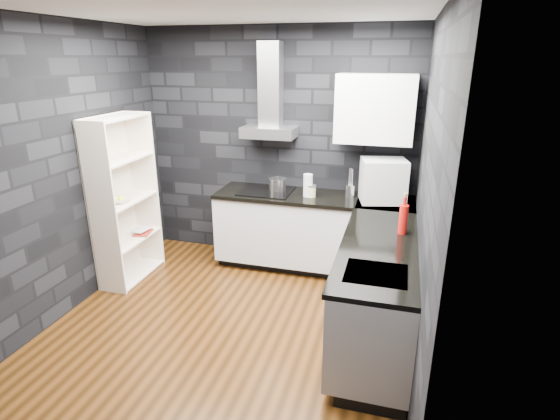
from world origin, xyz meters
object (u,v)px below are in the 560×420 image
at_px(glass_vase, 308,185).
at_px(appliance_garage, 383,181).
at_px(bookshelf, 125,200).
at_px(pot, 277,185).
at_px(red_bottle, 403,219).
at_px(utensil_crock, 350,191).
at_px(storage_jar, 311,192).
at_px(fruit_bowl, 119,200).

xyz_separation_m(glass_vase, appliance_garage, (0.80, 0.04, 0.10)).
bearing_deg(appliance_garage, bookshelf, -178.07).
relative_size(pot, bookshelf, 0.11).
height_order(glass_vase, red_bottle, red_bottle).
distance_m(glass_vase, bookshelf, 1.99).
xyz_separation_m(glass_vase, red_bottle, (1.02, -0.84, 0.00)).
relative_size(pot, utensil_crock, 1.51).
bearing_deg(bookshelf, appliance_garage, 1.10).
bearing_deg(storage_jar, red_bottle, -40.13).
height_order(pot, utensil_crock, utensil_crock).
distance_m(storage_jar, red_bottle, 1.28).
height_order(storage_jar, utensil_crock, utensil_crock).
bearing_deg(appliance_garage, pot, 162.99).
bearing_deg(red_bottle, fruit_bowl, 178.79).
height_order(storage_jar, bookshelf, bookshelf).
bearing_deg(glass_vase, bookshelf, -159.91).
xyz_separation_m(pot, glass_vase, (0.38, -0.12, 0.05)).
bearing_deg(red_bottle, pot, 145.78).
bearing_deg(utensil_crock, glass_vase, -166.25).
bearing_deg(fruit_bowl, appliance_garage, 17.08).
height_order(pot, storage_jar, pot).
bearing_deg(appliance_garage, glass_vase, 169.79).
xyz_separation_m(pot, appliance_garage, (1.18, -0.08, 0.15)).
bearing_deg(glass_vase, utensil_crock, 13.75).
distance_m(red_bottle, bookshelf, 2.89).
bearing_deg(red_bottle, appliance_garage, 104.33).
height_order(utensil_crock, fruit_bowl, utensil_crock).
relative_size(appliance_garage, bookshelf, 0.25).
xyz_separation_m(storage_jar, utensil_crock, (0.41, 0.12, 0.01)).
relative_size(red_bottle, bookshelf, 0.14).
bearing_deg(bookshelf, storage_jar, 5.28).
relative_size(utensil_crock, appliance_garage, 0.29).
bearing_deg(fruit_bowl, utensil_crock, 20.93).
height_order(storage_jar, red_bottle, red_bottle).
xyz_separation_m(utensil_crock, red_bottle, (0.57, -0.95, 0.06)).
bearing_deg(storage_jar, utensil_crock, 16.39).
distance_m(pot, red_bottle, 1.70).
distance_m(red_bottle, fruit_bowl, 2.89).
bearing_deg(bookshelf, utensil_crock, 4.76).
relative_size(storage_jar, red_bottle, 0.46).
bearing_deg(appliance_garage, red_bottle, -88.98).
xyz_separation_m(appliance_garage, bookshelf, (-2.66, -0.73, -0.22)).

